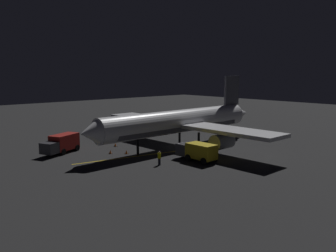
{
  "coord_description": "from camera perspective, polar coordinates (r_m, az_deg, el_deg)",
  "views": [
    {
      "loc": [
        -38.84,
        37.0,
        11.36
      ],
      "look_at": [
        0.0,
        2.0,
        3.5
      ],
      "focal_mm": 38.82,
      "sensor_mm": 36.0,
      "label": 1
    }
  ],
  "objects": [
    {
      "name": "ground_plane",
      "position": [
        54.85,
        1.56,
        -3.51
      ],
      "size": [
        180.0,
        180.0,
        0.2
      ],
      "primitive_type": "cube",
      "color": "#272728"
    },
    {
      "name": "apron_guide_stripe",
      "position": [
        51.34,
        -0.78,
        -4.23
      ],
      "size": [
        5.54,
        25.42,
        0.01
      ],
      "primitive_type": "cube",
      "rotation": [
        0.0,
        0.0,
        -0.21
      ],
      "color": "gold",
      "rests_on": "ground_plane"
    },
    {
      "name": "airliner",
      "position": [
        54.59,
        2.02,
        0.57
      ],
      "size": [
        32.44,
        33.86,
        10.67
      ],
      "color": "white",
      "rests_on": "ground_plane"
    },
    {
      "name": "baggage_truck",
      "position": [
        53.01,
        -16.36,
        -2.72
      ],
      "size": [
        4.3,
        6.33,
        2.61
      ],
      "color": "maroon",
      "rests_on": "ground_plane"
    },
    {
      "name": "catering_truck",
      "position": [
        46.71,
        4.68,
        -4.05
      ],
      "size": [
        5.62,
        2.37,
        2.31
      ],
      "color": "gold",
      "rests_on": "ground_plane"
    },
    {
      "name": "ground_crew_worker",
      "position": [
        44.55,
        -1.37,
        -5.05
      ],
      "size": [
        0.4,
        0.4,
        1.74
      ],
      "color": "black",
      "rests_on": "ground_plane"
    },
    {
      "name": "traffic_cone_near_left",
      "position": [
        51.4,
        -9.04,
        -4.04
      ],
      "size": [
        0.5,
        0.5,
        0.55
      ],
      "color": "#EA590F",
      "rests_on": "ground_plane"
    },
    {
      "name": "traffic_cone_near_right",
      "position": [
        56.17,
        -8.28,
        -2.95
      ],
      "size": [
        0.5,
        0.5,
        0.55
      ],
      "color": "#EA590F",
      "rests_on": "ground_plane"
    },
    {
      "name": "traffic_cone_under_wing",
      "position": [
        50.99,
        -6.55,
        -4.09
      ],
      "size": [
        0.5,
        0.5,
        0.55
      ],
      "color": "#EA590F",
      "rests_on": "ground_plane"
    },
    {
      "name": "traffic_cone_far",
      "position": [
        49.56,
        3.62,
        -4.42
      ],
      "size": [
        0.5,
        0.5,
        0.55
      ],
      "color": "#EA590F",
      "rests_on": "ground_plane"
    }
  ]
}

